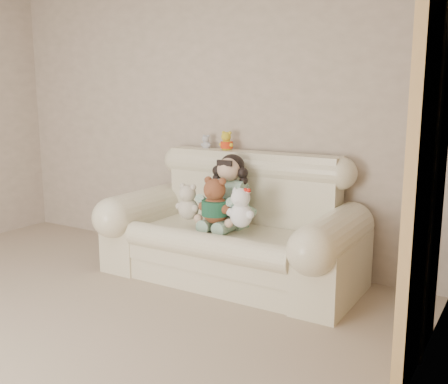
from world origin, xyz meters
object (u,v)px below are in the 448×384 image
white_cat (241,203)px  cream_teddy (188,198)px  seated_child (229,190)px  brown_teddy (215,196)px  sofa (230,218)px

white_cat → cream_teddy: white_cat is taller
white_cat → seated_child: bearing=145.0°
seated_child → brown_teddy: bearing=-86.6°
sofa → brown_teddy: bearing=-111.3°
sofa → seated_child: seated_child is taller
seated_child → cream_teddy: size_ratio=1.78×
sofa → seated_child: (-0.06, 0.08, 0.21)m
sofa → cream_teddy: bearing=-155.2°
brown_teddy → cream_teddy: brown_teddy is taller
sofa → white_cat: 0.28m
brown_teddy → cream_teddy: (-0.26, -0.00, -0.05)m
sofa → white_cat: (0.18, -0.14, 0.17)m
sofa → cream_teddy: (-0.31, -0.15, 0.16)m
seated_child → cream_teddy: bearing=-136.0°
cream_teddy → sofa: bearing=11.8°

